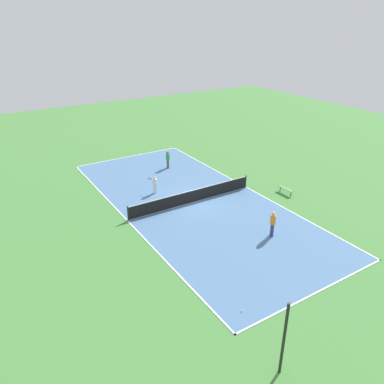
# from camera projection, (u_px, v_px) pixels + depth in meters

# --- Properties ---
(ground_plane) EXTENTS (80.00, 80.00, 0.00)m
(ground_plane) POSITION_uv_depth(u_px,v_px,m) (192.00, 202.00, 29.09)
(ground_plane) COLOR #47843D
(court_surface) EXTENTS (10.93, 24.87, 0.02)m
(court_surface) POSITION_uv_depth(u_px,v_px,m) (192.00, 202.00, 29.08)
(court_surface) COLOR #4C729E
(court_surface) RESTS_ON ground_plane
(tennis_net) EXTENTS (10.73, 0.10, 1.08)m
(tennis_net) POSITION_uv_depth(u_px,v_px,m) (192.00, 196.00, 28.85)
(tennis_net) COLOR black
(tennis_net) RESTS_ON court_surface
(bench) EXTENTS (0.36, 1.49, 0.45)m
(bench) POSITION_uv_depth(u_px,v_px,m) (286.00, 189.00, 30.42)
(bench) COLOR #4C8C4C
(bench) RESTS_ON ground_plane
(player_far_green) EXTENTS (0.83, 0.94, 1.64)m
(player_far_green) POSITION_uv_depth(u_px,v_px,m) (168.00, 159.00, 35.33)
(player_far_green) COLOR #4C4C51
(player_far_green) RESTS_ON court_surface
(player_center_orange) EXTENTS (0.51, 0.51, 1.78)m
(player_center_orange) POSITION_uv_depth(u_px,v_px,m) (273.00, 222.00, 24.19)
(player_center_orange) COLOR navy
(player_center_orange) RESTS_ON court_surface
(player_near_white) EXTENTS (0.61, 0.99, 1.46)m
(player_near_white) POSITION_uv_depth(u_px,v_px,m) (155.00, 184.00, 30.29)
(player_near_white) COLOR white
(player_near_white) RESTS_ON court_surface
(tennis_ball_midcourt) EXTENTS (0.07, 0.07, 0.07)m
(tennis_ball_midcourt) POSITION_uv_depth(u_px,v_px,m) (242.00, 311.00, 18.24)
(tennis_ball_midcourt) COLOR #CCE033
(tennis_ball_midcourt) RESTS_ON court_surface
(tennis_ball_left_sideline) EXTENTS (0.07, 0.07, 0.07)m
(tennis_ball_left_sideline) POSITION_uv_depth(u_px,v_px,m) (191.00, 162.00, 37.06)
(tennis_ball_left_sideline) COLOR #CCE033
(tennis_ball_left_sideline) RESTS_ON court_surface
(fence_post_back_right) EXTENTS (0.12, 0.12, 3.57)m
(fence_post_back_right) POSITION_uv_depth(u_px,v_px,m) (284.00, 339.00, 14.43)
(fence_post_back_right) COLOR black
(fence_post_back_right) RESTS_ON ground_plane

